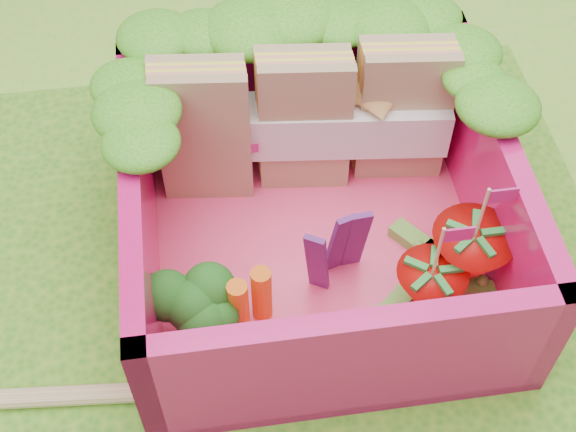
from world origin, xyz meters
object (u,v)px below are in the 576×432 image
(sandwich_stack, at_px, (305,121))
(strawberry_left, at_px, (428,291))
(strawberry_right, at_px, (468,259))
(broccoli, at_px, (193,310))
(bento_box, at_px, (319,208))

(sandwich_stack, height_order, strawberry_left, sandwich_stack)
(strawberry_left, xyz_separation_m, strawberry_right, (0.16, 0.10, 0.02))
(sandwich_stack, height_order, strawberry_right, sandwich_stack)
(broccoli, bearing_deg, strawberry_left, -0.52)
(strawberry_right, bearing_deg, broccoli, -174.64)
(broccoli, xyz_separation_m, strawberry_right, (0.95, 0.09, -0.03))
(sandwich_stack, relative_size, broccoli, 3.39)
(broccoli, bearing_deg, bento_box, 34.66)
(bento_box, distance_m, strawberry_right, 0.54)
(broccoli, relative_size, strawberry_right, 0.62)
(bento_box, distance_m, sandwich_stack, 0.37)
(strawberry_left, bearing_deg, broccoli, 179.48)
(sandwich_stack, bearing_deg, bento_box, -90.91)
(sandwich_stack, distance_m, strawberry_left, 0.78)
(bento_box, relative_size, broccoli, 4.05)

